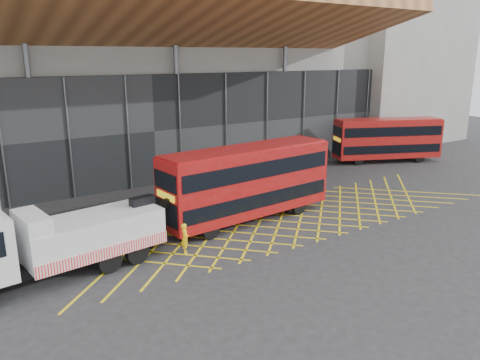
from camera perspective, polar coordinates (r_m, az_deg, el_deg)
ground_plane at (r=24.85m, az=-3.94°, el=-7.09°), size 120.00×120.00×0.00m
road_markings at (r=27.81m, az=6.21°, el=-4.68°), size 27.96×7.16×0.01m
construction_building at (r=40.71m, az=-14.86°, el=14.02°), size 55.00×23.97×18.00m
east_building at (r=56.28m, az=17.53°, el=15.02°), size 15.00×12.00×20.00m
recovery_truck at (r=21.50m, az=-21.86°, el=-6.87°), size 10.74×3.74×3.72m
bus_towed at (r=26.72m, az=0.93°, el=-0.02°), size 10.82×3.40×4.33m
bus_second at (r=43.98m, az=17.51°, el=4.91°), size 9.58×5.70×3.87m
worker at (r=22.96m, az=-6.72°, el=-7.05°), size 0.52×0.63×1.50m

